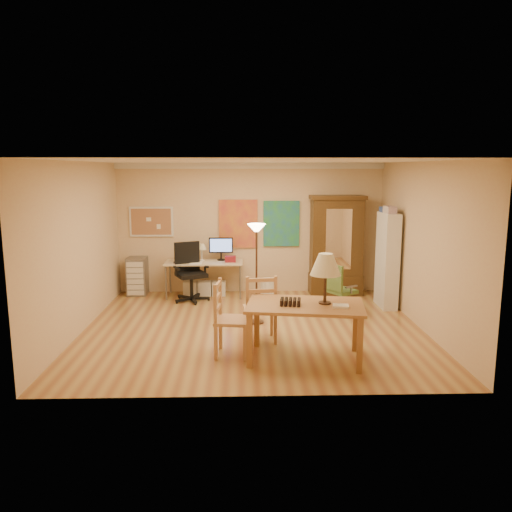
{
  "coord_description": "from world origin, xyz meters",
  "views": [
    {
      "loc": [
        -0.17,
        -7.87,
        2.59
      ],
      "look_at": [
        0.06,
        0.3,
        1.15
      ],
      "focal_mm": 35.0,
      "sensor_mm": 36.0,
      "label": 1
    }
  ],
  "objects_px": {
    "office_chair_green": "(340,301)",
    "armoire": "(336,252)",
    "office_chair_black": "(191,285)",
    "bookshelf": "(387,260)",
    "computer_desk": "(206,275)",
    "dining_table": "(313,293)"
  },
  "relations": [
    {
      "from": "office_chair_black",
      "to": "office_chair_green",
      "type": "bearing_deg",
      "value": -20.58
    },
    {
      "from": "computer_desk",
      "to": "bookshelf",
      "type": "relative_size",
      "value": 0.88
    },
    {
      "from": "office_chair_green",
      "to": "bookshelf",
      "type": "height_order",
      "value": "bookshelf"
    },
    {
      "from": "computer_desk",
      "to": "office_chair_green",
      "type": "height_order",
      "value": "computer_desk"
    },
    {
      "from": "armoire",
      "to": "bookshelf",
      "type": "xyz_separation_m",
      "value": [
        0.78,
        -1.0,
        -0.01
      ]
    },
    {
      "from": "dining_table",
      "to": "bookshelf",
      "type": "distance_m",
      "value": 3.16
    },
    {
      "from": "dining_table",
      "to": "office_chair_green",
      "type": "relative_size",
      "value": 1.82
    },
    {
      "from": "office_chair_black",
      "to": "bookshelf",
      "type": "relative_size",
      "value": 0.65
    },
    {
      "from": "office_chair_green",
      "to": "bookshelf",
      "type": "relative_size",
      "value": 0.52
    },
    {
      "from": "dining_table",
      "to": "computer_desk",
      "type": "distance_m",
      "value": 3.95
    },
    {
      "from": "dining_table",
      "to": "office_chair_green",
      "type": "bearing_deg",
      "value": 68.98
    },
    {
      "from": "computer_desk",
      "to": "office_chair_black",
      "type": "height_order",
      "value": "computer_desk"
    },
    {
      "from": "office_chair_green",
      "to": "armoire",
      "type": "height_order",
      "value": "armoire"
    },
    {
      "from": "office_chair_black",
      "to": "bookshelf",
      "type": "height_order",
      "value": "bookshelf"
    },
    {
      "from": "dining_table",
      "to": "computer_desk",
      "type": "bearing_deg",
      "value": 115.68
    },
    {
      "from": "office_chair_black",
      "to": "armoire",
      "type": "xyz_separation_m",
      "value": [
        2.96,
        0.48,
        0.58
      ]
    },
    {
      "from": "office_chair_black",
      "to": "dining_table",
      "type": "bearing_deg",
      "value": -57.9
    },
    {
      "from": "office_chair_green",
      "to": "armoire",
      "type": "relative_size",
      "value": 0.45
    },
    {
      "from": "office_chair_green",
      "to": "office_chair_black",
      "type": "bearing_deg",
      "value": 159.42
    },
    {
      "from": "dining_table",
      "to": "bookshelf",
      "type": "xyz_separation_m",
      "value": [
        1.77,
        2.61,
        -0.04
      ]
    },
    {
      "from": "office_chair_black",
      "to": "armoire",
      "type": "relative_size",
      "value": 0.56
    },
    {
      "from": "dining_table",
      "to": "office_chair_black",
      "type": "height_order",
      "value": "dining_table"
    }
  ]
}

